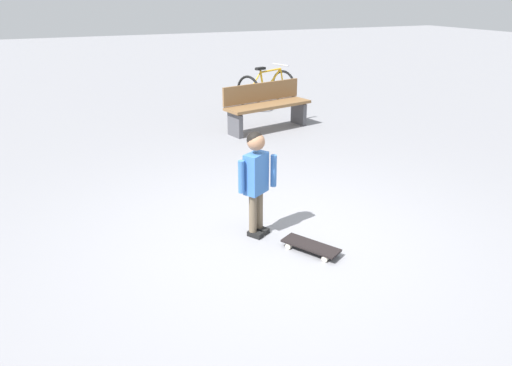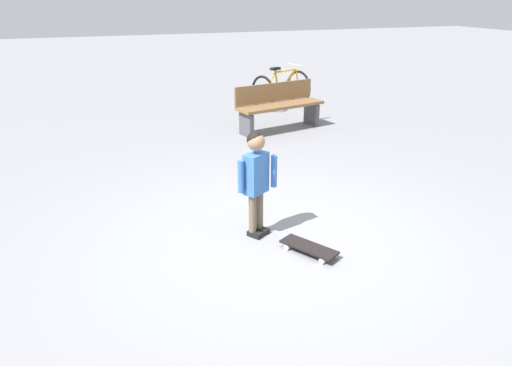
{
  "view_description": "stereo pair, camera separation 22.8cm",
  "coord_description": "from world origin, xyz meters",
  "px_view_note": "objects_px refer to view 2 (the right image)",
  "views": [
    {
      "loc": [
        1.87,
        3.73,
        2.25
      ],
      "look_at": [
        0.16,
        -0.14,
        0.55
      ],
      "focal_mm": 33.16,
      "sensor_mm": 36.0,
      "label": 1
    },
    {
      "loc": [
        1.66,
        3.81,
        2.25
      ],
      "look_at": [
        0.16,
        -0.14,
        0.55
      ],
      "focal_mm": 33.16,
      "sensor_mm": 36.0,
      "label": 2
    }
  ],
  "objects_px": {
    "skateboard": "(309,248)",
    "bicycle_near": "(281,89)",
    "child_person": "(256,173)",
    "street_bench": "(279,106)"
  },
  "relations": [
    {
      "from": "skateboard",
      "to": "bicycle_near",
      "type": "xyz_separation_m",
      "value": [
        -2.2,
        -5.69,
        0.32
      ]
    },
    {
      "from": "child_person",
      "to": "street_bench",
      "type": "bearing_deg",
      "value": -116.58
    },
    {
      "from": "skateboard",
      "to": "bicycle_near",
      "type": "height_order",
      "value": "bicycle_near"
    },
    {
      "from": "skateboard",
      "to": "bicycle_near",
      "type": "distance_m",
      "value": 6.11
    },
    {
      "from": "skateboard",
      "to": "bicycle_near",
      "type": "relative_size",
      "value": 0.46
    },
    {
      "from": "skateboard",
      "to": "street_bench",
      "type": "xyz_separation_m",
      "value": [
        -1.44,
        -4.05,
        0.37
      ]
    },
    {
      "from": "child_person",
      "to": "bicycle_near",
      "type": "bearing_deg",
      "value": -116.09
    },
    {
      "from": "child_person",
      "to": "street_bench",
      "type": "distance_m",
      "value": 3.94
    },
    {
      "from": "bicycle_near",
      "to": "street_bench",
      "type": "relative_size",
      "value": 0.75
    },
    {
      "from": "skateboard",
      "to": "street_bench",
      "type": "distance_m",
      "value": 4.32
    }
  ]
}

